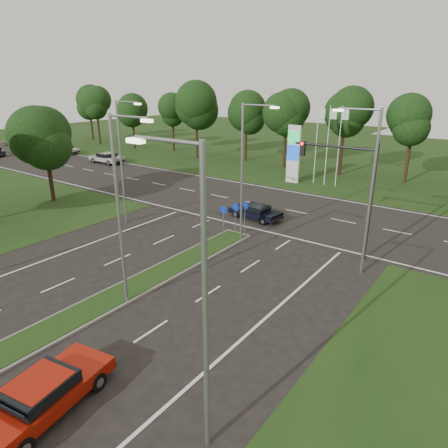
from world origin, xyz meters
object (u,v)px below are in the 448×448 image
Objects in this scene: far_car_a at (107,158)px; red_sedan at (43,394)px; navy_sedan at (255,211)px; far_car_d at (14,142)px; far_car_b at (65,150)px.

red_sedan is at bearing -132.38° from far_car_a.
navy_sedan is 1.07× the size of far_car_d.
navy_sedan is 0.95× the size of far_car_b.
far_car_d is (-52.76, 8.40, -0.04)m from navy_sedan.
far_car_a is at bearing 79.84° from navy_sedan.
far_car_a is (-32.49, 28.27, 0.04)m from red_sedan.
red_sedan is at bearing -132.46° from far_car_b.
far_car_a reaches higher than far_car_d.
far_car_b reaches higher than navy_sedan.
red_sedan is 1.03× the size of far_car_a.
navy_sedan is 28.80m from far_car_a.
navy_sedan is at bearing 93.43° from red_sedan.
red_sedan reaches higher than far_car_d.
red_sedan is 64.39m from far_car_d.
far_car_b is (-43.33, 29.18, -0.03)m from red_sedan.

